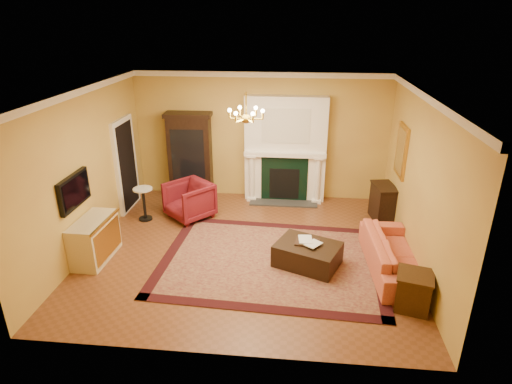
# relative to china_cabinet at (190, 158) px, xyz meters

# --- Properties ---
(floor) EXTENTS (6.00, 5.50, 0.02)m
(floor) POSITION_rel_china_cabinet_xyz_m (1.67, -2.49, -1.01)
(floor) COLOR brown
(floor) RESTS_ON ground
(ceiling) EXTENTS (6.00, 5.50, 0.02)m
(ceiling) POSITION_rel_china_cabinet_xyz_m (1.67, -2.49, 2.01)
(ceiling) COLOR silver
(ceiling) RESTS_ON wall_back
(wall_back) EXTENTS (6.00, 0.02, 3.00)m
(wall_back) POSITION_rel_china_cabinet_xyz_m (1.67, 0.27, 0.50)
(wall_back) COLOR gold
(wall_back) RESTS_ON floor
(wall_front) EXTENTS (6.00, 0.02, 3.00)m
(wall_front) POSITION_rel_china_cabinet_xyz_m (1.67, -5.25, 0.50)
(wall_front) COLOR gold
(wall_front) RESTS_ON floor
(wall_left) EXTENTS (0.02, 5.50, 3.00)m
(wall_left) POSITION_rel_china_cabinet_xyz_m (-1.34, -2.49, 0.50)
(wall_left) COLOR gold
(wall_left) RESTS_ON floor
(wall_right) EXTENTS (0.02, 5.50, 3.00)m
(wall_right) POSITION_rel_china_cabinet_xyz_m (4.68, -2.49, 0.50)
(wall_right) COLOR gold
(wall_right) RESTS_ON floor
(fireplace) EXTENTS (1.90, 0.70, 2.50)m
(fireplace) POSITION_rel_china_cabinet_xyz_m (2.27, 0.08, 0.20)
(fireplace) COLOR white
(fireplace) RESTS_ON wall_back
(crown_molding) EXTENTS (6.00, 5.50, 0.12)m
(crown_molding) POSITION_rel_china_cabinet_xyz_m (1.67, -1.53, 1.94)
(crown_molding) COLOR white
(crown_molding) RESTS_ON ceiling
(doorway) EXTENTS (0.08, 1.05, 2.10)m
(doorway) POSITION_rel_china_cabinet_xyz_m (-1.29, -0.79, 0.05)
(doorway) COLOR white
(doorway) RESTS_ON wall_left
(tv_panel) EXTENTS (0.09, 0.95, 0.58)m
(tv_panel) POSITION_rel_china_cabinet_xyz_m (-1.28, -3.09, 0.35)
(tv_panel) COLOR black
(tv_panel) RESTS_ON wall_left
(gilt_mirror) EXTENTS (0.06, 0.76, 1.05)m
(gilt_mirror) POSITION_rel_china_cabinet_xyz_m (4.64, -1.09, 0.65)
(gilt_mirror) COLOR gold
(gilt_mirror) RESTS_ON wall_right
(chandelier) EXTENTS (0.63, 0.55, 0.53)m
(chandelier) POSITION_rel_china_cabinet_xyz_m (1.67, -2.49, 1.61)
(chandelier) COLOR gold
(chandelier) RESTS_ON ceiling
(oriental_rug) EXTENTS (4.16, 3.21, 0.02)m
(oriental_rug) POSITION_rel_china_cabinet_xyz_m (2.15, -2.84, -0.99)
(oriental_rug) COLOR #4F111B
(oriental_rug) RESTS_ON floor
(china_cabinet) EXTENTS (1.02, 0.51, 2.00)m
(china_cabinet) POSITION_rel_china_cabinet_xyz_m (0.00, 0.00, 0.00)
(china_cabinet) COLOR black
(china_cabinet) RESTS_ON floor
(wingback_armchair) EXTENTS (1.19, 1.19, 0.90)m
(wingback_armchair) POSITION_rel_china_cabinet_xyz_m (0.23, -1.19, -0.55)
(wingback_armchair) COLOR maroon
(wingback_armchair) RESTS_ON floor
(pedestal_table) EXTENTS (0.41, 0.41, 0.74)m
(pedestal_table) POSITION_rel_china_cabinet_xyz_m (-0.72, -1.40, -0.57)
(pedestal_table) COLOR black
(pedestal_table) RESTS_ON floor
(commode) EXTENTS (0.53, 1.07, 0.79)m
(commode) POSITION_rel_china_cabinet_xyz_m (-1.06, -3.07, -0.60)
(commode) COLOR beige
(commode) RESTS_ON floor
(coral_sofa) EXTENTS (0.72, 2.14, 0.83)m
(coral_sofa) POSITION_rel_china_cabinet_xyz_m (4.30, -2.91, -0.59)
(coral_sofa) COLOR #DA6F45
(coral_sofa) RESTS_ON floor
(end_table) EXTENTS (0.60, 0.60, 0.57)m
(end_table) POSITION_rel_china_cabinet_xyz_m (4.39, -3.96, -0.72)
(end_table) COLOR #38210F
(end_table) RESTS_ON floor
(console_table) EXTENTS (0.49, 0.74, 0.77)m
(console_table) POSITION_rel_china_cabinet_xyz_m (4.45, -0.86, -0.62)
(console_table) COLOR black
(console_table) RESTS_ON floor
(leather_ottoman) EXTENTS (1.30, 1.14, 0.40)m
(leather_ottoman) POSITION_rel_china_cabinet_xyz_m (2.81, -2.90, -0.78)
(leather_ottoman) COLOR black
(leather_ottoman) RESTS_ON oriental_rug
(ottoman_tray) EXTENTS (0.46, 0.38, 0.03)m
(ottoman_tray) POSITION_rel_china_cabinet_xyz_m (2.79, -2.85, -0.57)
(ottoman_tray) COLOR black
(ottoman_tray) RESTS_ON leather_ottoman
(book_a) EXTENTS (0.24, 0.05, 0.32)m
(book_a) POSITION_rel_china_cabinet_xyz_m (2.64, -2.82, -0.39)
(book_a) COLOR gray
(book_a) RESTS_ON ottoman_tray
(book_b) EXTENTS (0.18, 0.15, 0.30)m
(book_b) POSITION_rel_china_cabinet_xyz_m (2.81, -2.89, -0.40)
(book_b) COLOR gray
(book_b) RESTS_ON ottoman_tray
(topiary_left) EXTENTS (0.17, 0.17, 0.47)m
(topiary_left) POSITION_rel_china_cabinet_xyz_m (1.67, 0.04, 0.49)
(topiary_left) COLOR gray
(topiary_left) RESTS_ON fireplace
(topiary_right) EXTENTS (0.16, 0.16, 0.43)m
(topiary_right) POSITION_rel_china_cabinet_xyz_m (2.99, 0.04, 0.47)
(topiary_right) COLOR gray
(topiary_right) RESTS_ON fireplace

